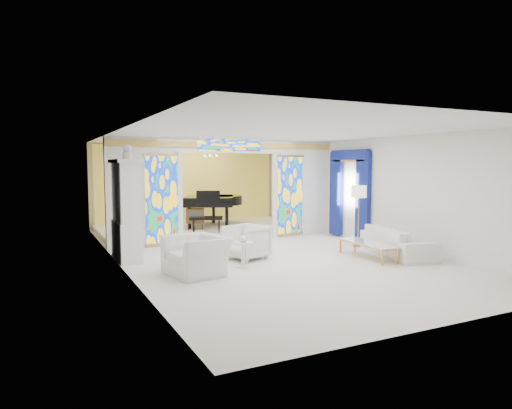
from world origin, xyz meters
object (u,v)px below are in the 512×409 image
armchair_left (196,255)px  sofa (398,241)px  china_cabinet (126,211)px  armchair_right (246,242)px  tv_console (195,216)px  grand_piano (214,201)px  coffee_table (368,244)px

armchair_left → sofa: bearing=75.2°
china_cabinet → armchair_right: bearing=-25.6°
china_cabinet → tv_console: size_ratio=4.05×
armchair_right → grand_piano: (1.04, 4.90, 0.60)m
sofa → armchair_left: bearing=101.2°
armchair_left → grand_piano: 6.43m
sofa → tv_console: (-3.47, 5.41, 0.26)m
armchair_right → sofa: size_ratio=0.38×
grand_piano → tv_console: size_ratio=4.74×
tv_console → sofa: bearing=-36.4°
armchair_left → tv_console: size_ratio=1.81×
coffee_table → tv_console: size_ratio=2.64×
armchair_right → coffee_table: 2.93m
china_cabinet → armchair_right: size_ratio=3.02×
sofa → tv_console: size_ratio=3.53×
armchair_right → tv_console: (0.13, 4.18, 0.20)m
grand_piano → tv_console: 1.23m
coffee_table → sofa: bearing=-0.6°
armchair_right → grand_piano: grand_piano is taller
china_cabinet → grand_piano: 5.15m
armchair_right → sofa: bearing=52.4°
coffee_table → tv_console: 5.97m
grand_piano → tv_console: (-0.91, -0.72, -0.40)m
coffee_table → tv_console: bearing=115.2°
armchair_right → tv_console: 4.19m
china_cabinet → sofa: china_cabinet is taller
grand_piano → china_cabinet: bearing=-111.0°
tv_console → armchair_right: bearing=-70.9°
armchair_right → sofa: 3.81m
coffee_table → armchair_right: bearing=155.4°
china_cabinet → armchair_left: china_cabinet is taller
sofa → grand_piano: 6.68m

